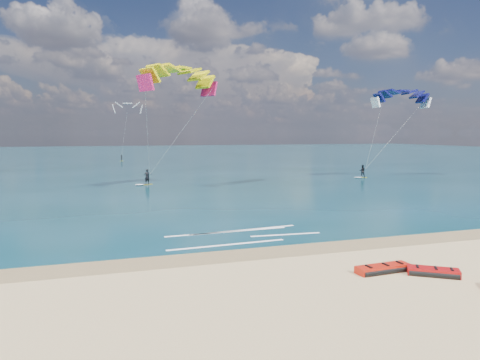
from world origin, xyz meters
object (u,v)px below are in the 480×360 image
object	(u,v)px
packed_kite_left	(383,272)
kitesurfer_main	(163,120)
kitesurfer_far	(384,126)
packed_kite_mid	(433,275)

from	to	relation	value
packed_kite_left	kitesurfer_main	size ratio (longest dim) A/B	0.19
kitesurfer_far	packed_kite_mid	bearing A→B (deg)	-111.49
kitesurfer_main	packed_kite_mid	bearing A→B (deg)	-108.42
packed_kite_mid	kitesurfer_far	bearing A→B (deg)	91.31
packed_kite_left	packed_kite_mid	world-z (taller)	packed_kite_mid
packed_kite_left	kitesurfer_far	distance (m)	44.09
kitesurfer_main	kitesurfer_far	distance (m)	30.98
packed_kite_left	kitesurfer_far	world-z (taller)	kitesurfer_far
packed_kite_left	kitesurfer_main	world-z (taller)	kitesurfer_main
packed_kite_mid	kitesurfer_main	distance (m)	36.75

